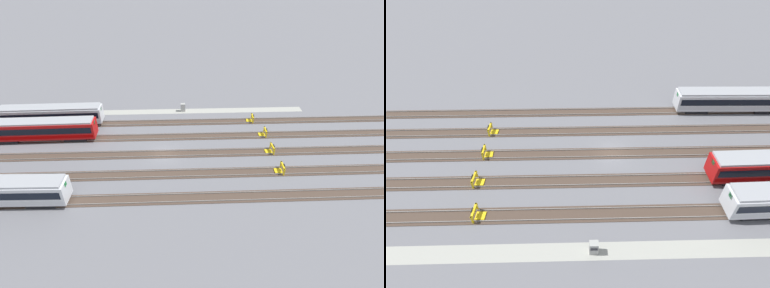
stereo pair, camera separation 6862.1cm
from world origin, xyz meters
The scene contains 14 objects.
ground_plane centered at (0.00, 0.00, 0.00)m, with size 400.00×400.00×0.00m, color slate.
service_walkway centered at (0.00, -14.48, 0.00)m, with size 54.00×2.00×0.01m, color #9E9E93.
rail_track_nearest centered at (0.00, -9.99, 0.04)m, with size 90.00×2.23×0.21m.
rail_track_near_inner centered at (0.00, -4.99, 0.04)m, with size 90.00×2.24×0.21m.
rail_track_middle centered at (0.00, 0.00, 0.04)m, with size 90.00×2.24×0.21m.
rail_track_far_inner centered at (0.00, 4.99, 0.04)m, with size 90.00×2.23×0.21m.
rail_track_farthest centered at (0.00, 9.99, 0.04)m, with size 90.00×2.23×0.21m.
subway_car_front_row_leftmost centered at (20.31, -4.96, 2.04)m, with size 18.05×3.16×3.70m.
subway_car_front_row_right_inner centered at (20.31, -10.04, 2.04)m, with size 18.05×3.18×3.70m.
bumper_stop_nearest_track centered at (-15.97, -10.00, 0.51)m, with size 1.38×2.01×1.22m.
bumper_stop_near_inner_track centered at (-17.16, -5.00, 0.51)m, with size 1.38×2.01×1.22m.
bumper_stop_middle_track centered at (-17.06, 0.01, 0.51)m, with size 1.38×2.01×1.22m.
bumper_stop_far_inner_track centered at (-17.23, 4.99, 0.51)m, with size 1.37×2.01×1.22m.
electrical_cabinet centered at (-3.38, -14.53, 0.80)m, with size 0.90×0.73×1.60m.
Camera 1 is at (-3.12, 38.42, 27.44)m, focal length 28.00 mm.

